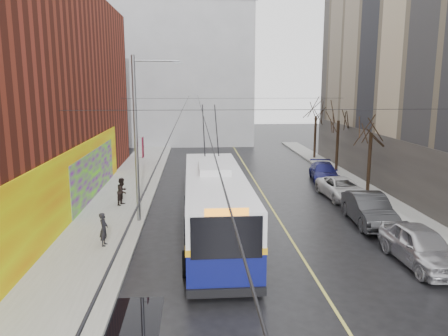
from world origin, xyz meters
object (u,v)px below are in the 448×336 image
object	(u,v)px
trolleybus	(215,204)
parked_car_a	(421,246)
tree_mid	(339,111)
pedestrian_a	(104,229)
parked_car_c	(342,188)
tree_far	(316,108)
following_car	(197,177)
tree_near	(372,122)
pedestrian_b	(122,191)
streetlight_pole	(139,135)
parked_car_d	(324,172)
parked_car_b	(369,209)

from	to	relation	value
trolleybus	parked_car_a	distance (m)	9.34
tree_mid	pedestrian_a	distance (m)	23.85
trolleybus	parked_car_c	xyz separation A→B (m)	(8.80, 7.16, -1.07)
tree_far	following_car	bearing A→B (deg)	-136.21
tree_near	pedestrian_b	bearing A→B (deg)	-170.74
streetlight_pole	trolleybus	distance (m)	5.70
tree_mid	following_car	xyz separation A→B (m)	(-12.05, -4.55, -4.52)
tree_far	parked_car_c	bearing A→B (deg)	-98.81
tree_far	trolleybus	world-z (taller)	tree_far
pedestrian_a	tree_near	bearing A→B (deg)	-55.94
tree_near	pedestrian_a	bearing A→B (deg)	-149.35
streetlight_pole	tree_near	distance (m)	16.28
tree_mid	following_car	bearing A→B (deg)	-159.30
tree_near	following_car	bearing A→B (deg)	168.52
following_car	streetlight_pole	bearing A→B (deg)	-109.46
streetlight_pole	tree_near	xyz separation A→B (m)	(15.14, 6.00, 0.13)
tree_far	pedestrian_a	bearing A→B (deg)	-124.69
tree_mid	trolleybus	world-z (taller)	tree_mid
parked_car_d	pedestrian_b	size ratio (longest dim) A/B	2.86
tree_mid	parked_car_c	bearing A→B (deg)	-105.73
tree_far	pedestrian_b	bearing A→B (deg)	-134.96
streetlight_pole	pedestrian_b	size ratio (longest dim) A/B	5.31
tree_near	pedestrian_b	world-z (taller)	tree_near
tree_mid	pedestrian_b	size ratio (longest dim) A/B	3.94
tree_near	following_car	world-z (taller)	tree_near
trolleybus	following_car	world-z (taller)	trolleybus
tree_near	parked_car_c	world-z (taller)	tree_near
parked_car_d	tree_mid	bearing A→B (deg)	65.66
tree_far	parked_car_d	xyz separation A→B (m)	(-2.05, -10.21, -4.44)
streetlight_pole	parked_car_d	size ratio (longest dim) A/B	1.86
tree_near	pedestrian_b	xyz separation A→B (m)	(-16.70, -2.72, -3.98)
parked_car_b	following_car	world-z (taller)	parked_car_b
tree_mid	tree_far	xyz separation A→B (m)	(0.00, 7.00, -0.11)
streetlight_pole	pedestrian_a	distance (m)	5.56
following_car	pedestrian_b	xyz separation A→B (m)	(-4.65, -5.17, 0.27)
parked_car_c	parked_car_b	bearing A→B (deg)	-97.64
trolleybus	parked_car_a	size ratio (longest dim) A/B	2.76
tree_mid	parked_car_b	size ratio (longest dim) A/B	1.32
parked_car_a	parked_car_c	xyz separation A→B (m)	(0.30, 10.92, -0.14)
trolleybus	tree_near	bearing A→B (deg)	37.17
streetlight_pole	parked_car_a	world-z (taller)	streetlight_pole
following_car	pedestrian_b	bearing A→B (deg)	-131.34
trolleybus	pedestrian_b	distance (m)	8.17
tree_near	pedestrian_b	size ratio (longest dim) A/B	3.78
streetlight_pole	parked_car_a	distance (m)	14.58
parked_car_d	pedestrian_b	distance (m)	16.04
parked_car_d	pedestrian_a	size ratio (longest dim) A/B	3.10
tree_mid	pedestrian_a	xyz separation A→B (m)	(-16.43, -16.74, -4.32)
tree_near	pedestrian_a	distance (m)	19.52
tree_far	parked_car_c	size ratio (longest dim) A/B	1.34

